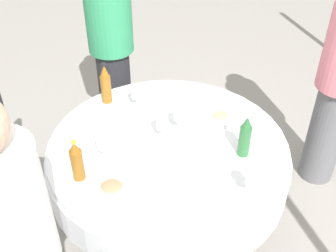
% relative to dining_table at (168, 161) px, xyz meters
% --- Properties ---
extents(ground_plane, '(10.00, 10.00, 0.00)m').
position_rel_dining_table_xyz_m(ground_plane, '(0.00, 0.00, -0.59)').
color(ground_plane, gray).
extents(dining_table, '(1.48, 1.48, 0.74)m').
position_rel_dining_table_xyz_m(dining_table, '(0.00, 0.00, 0.00)').
color(dining_table, white).
rests_on(dining_table, ground_plane).
extents(bottle_amber_rear, '(0.07, 0.07, 0.30)m').
position_rel_dining_table_xyz_m(bottle_amber_rear, '(-0.42, 0.44, 0.28)').
color(bottle_amber_rear, '#8C5619').
rests_on(bottle_amber_rear, dining_table).
extents(bottle_amber_front, '(0.07, 0.07, 0.26)m').
position_rel_dining_table_xyz_m(bottle_amber_front, '(-0.48, -0.29, 0.27)').
color(bottle_amber_front, '#8C5619').
rests_on(bottle_amber_front, dining_table).
extents(bottle_green_near, '(0.07, 0.07, 0.28)m').
position_rel_dining_table_xyz_m(bottle_green_near, '(0.44, -0.09, 0.28)').
color(bottle_green_near, '#2D6B38').
rests_on(bottle_green_near, dining_table).
extents(wine_glass_far, '(0.06, 0.06, 0.14)m').
position_rel_dining_table_xyz_m(wine_glass_far, '(-0.37, -0.12, 0.25)').
color(wine_glass_far, white).
rests_on(wine_glass_far, dining_table).
extents(wine_glass_right, '(0.07, 0.07, 0.14)m').
position_rel_dining_table_xyz_m(wine_glass_right, '(-0.04, 0.07, 0.24)').
color(wine_glass_right, white).
rests_on(wine_glass_right, dining_table).
extents(wine_glass_left, '(0.07, 0.07, 0.14)m').
position_rel_dining_table_xyz_m(wine_glass_left, '(-0.22, 0.39, 0.25)').
color(wine_glass_left, white).
rests_on(wine_glass_left, dining_table).
extents(wine_glass_north, '(0.07, 0.07, 0.16)m').
position_rel_dining_table_xyz_m(wine_glass_north, '(0.43, -0.41, 0.27)').
color(wine_glass_north, white).
rests_on(wine_glass_north, dining_table).
extents(wine_glass_outer, '(0.07, 0.07, 0.16)m').
position_rel_dining_table_xyz_m(wine_glass_outer, '(0.07, 0.13, 0.27)').
color(wine_glass_outer, white).
rests_on(wine_glass_outer, dining_table).
extents(plate_outer, '(0.21, 0.21, 0.04)m').
position_rel_dining_table_xyz_m(plate_outer, '(0.34, 0.26, 0.16)').
color(plate_outer, white).
rests_on(plate_outer, dining_table).
extents(plate_mid, '(0.25, 0.25, 0.04)m').
position_rel_dining_table_xyz_m(plate_mid, '(-0.29, -0.38, 0.16)').
color(plate_mid, white).
rests_on(plate_mid, dining_table).
extents(fork_front, '(0.04, 0.18, 0.00)m').
position_rel_dining_table_xyz_m(fork_front, '(0.49, 0.05, 0.15)').
color(fork_front, silver).
rests_on(fork_front, dining_table).
extents(fork_near, '(0.12, 0.15, 0.00)m').
position_rel_dining_table_xyz_m(fork_near, '(-0.06, -0.22, 0.15)').
color(fork_near, silver).
rests_on(fork_near, dining_table).
extents(person_near, '(0.34, 0.34, 1.62)m').
position_rel_dining_table_xyz_m(person_near, '(-0.44, 0.94, 0.26)').
color(person_near, '#26262B').
rests_on(person_near, ground_plane).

